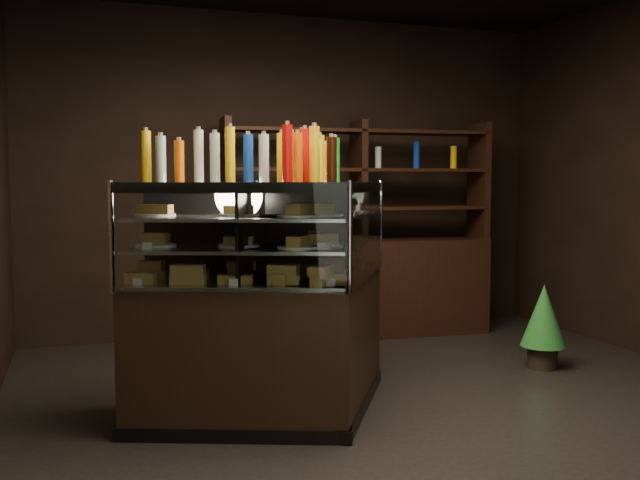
# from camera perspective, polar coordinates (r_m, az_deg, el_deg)

# --- Properties ---
(ground) EXTENTS (5.00, 5.00, 0.00)m
(ground) POSITION_cam_1_polar(r_m,az_deg,el_deg) (4.73, 6.74, -13.13)
(ground) COLOR black
(ground) RESTS_ON ground
(room_shell) EXTENTS (5.02, 5.02, 3.01)m
(room_shell) POSITION_cam_1_polar(r_m,az_deg,el_deg) (4.53, 6.98, 10.97)
(room_shell) COLOR black
(room_shell) RESTS_ON ground
(display_case) EXTENTS (1.91, 1.48, 1.45)m
(display_case) POSITION_cam_1_polar(r_m,az_deg,el_deg) (4.44, -3.21, -7.79)
(display_case) COLOR black
(display_case) RESTS_ON ground
(food_display) EXTENTS (1.55, 1.13, 0.45)m
(food_display) POSITION_cam_1_polar(r_m,az_deg,el_deg) (4.34, -3.21, -0.03)
(food_display) COLOR gold
(food_display) RESTS_ON display_case
(bottles_top) EXTENTS (1.39, 0.99, 0.30)m
(bottles_top) POSITION_cam_1_polar(r_m,az_deg,el_deg) (4.34, -3.30, 6.53)
(bottles_top) COLOR yellow
(bottles_top) RESTS_ON display_case
(potted_conifer) EXTENTS (0.35, 0.35, 0.74)m
(potted_conifer) POSITION_cam_1_polar(r_m,az_deg,el_deg) (5.79, 17.46, -5.68)
(potted_conifer) COLOR black
(potted_conifer) RESTS_ON ground
(back_shelving) EXTENTS (2.52, 0.57, 2.00)m
(back_shelving) POSITION_cam_1_polar(r_m,az_deg,el_deg) (6.63, 3.07, -2.59)
(back_shelving) COLOR black
(back_shelving) RESTS_ON ground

